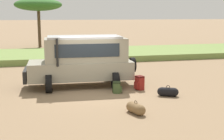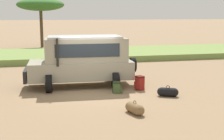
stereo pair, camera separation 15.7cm
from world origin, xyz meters
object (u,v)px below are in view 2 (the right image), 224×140
Objects in this scene: backpack_beside_front_wheel at (117,87)px; duffel_bag_soft_canvas at (135,108)px; safari_vehicle at (83,60)px; backpack_cluster_center at (139,83)px; duffel_bag_low_black_case at (168,92)px; acacia_tree_centre_back at (41,5)px.

duffel_bag_soft_canvas is (-0.09, -2.97, -0.06)m from backpack_beside_front_wheel.
safari_vehicle reaches higher than backpack_cluster_center.
backpack_cluster_center is at bearing 16.07° from backpack_beside_front_wheel.
backpack_beside_front_wheel is at bearing 151.86° from duffel_bag_low_black_case.
duffel_bag_low_black_case and duffel_bag_soft_canvas have the same top height.
backpack_cluster_center is 3.53m from duffel_bag_soft_canvas.
safari_vehicle is at bearing 104.25° from duffel_bag_soft_canvas.
acacia_tree_centre_back is (-5.00, 21.43, 4.16)m from duffel_bag_low_black_case.
backpack_cluster_center is at bearing 120.39° from duffel_bag_low_black_case.
duffel_bag_low_black_case is 0.96× the size of duffel_bag_soft_canvas.
duffel_bag_low_black_case is at bearing -28.14° from backpack_beside_front_wheel.
duffel_bag_low_black_case is 0.17× the size of acacia_tree_centre_back.
duffel_bag_soft_canvas is at bearing -75.75° from safari_vehicle.
safari_vehicle is at bearing 150.91° from backpack_cluster_center.
duffel_bag_low_black_case is (3.25, -2.74, -1.11)m from safari_vehicle.
safari_vehicle is 6.33× the size of duffel_bag_low_black_case.
backpack_cluster_center is 20.87m from acacia_tree_centre_back.
backpack_beside_front_wheel is 2.97m from duffel_bag_soft_canvas.
acacia_tree_centre_back reaches higher than backpack_beside_front_wheel.
backpack_cluster_center reaches higher than duffel_bag_soft_canvas.
backpack_beside_front_wheel is 21.00m from acacia_tree_centre_back.
backpack_cluster_center reaches higher than duffel_bag_low_black_case.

